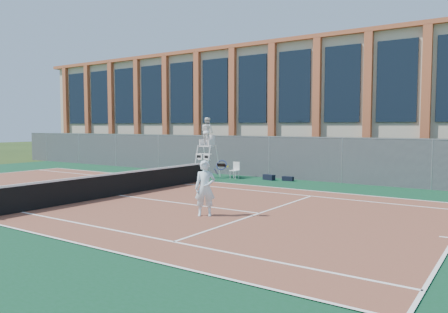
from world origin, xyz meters
The scene contains 12 objects.
ground centered at (0.00, 0.00, 0.00)m, with size 120.00×120.00×0.00m, color #233814.
apron centered at (0.00, 1.00, 0.01)m, with size 36.00×20.00×0.01m, color #0D3C1F.
tennis_court centered at (0.00, 0.00, 0.02)m, with size 23.77×10.97×0.02m, color brown.
tennis_net centered at (0.00, 0.00, 0.54)m, with size 0.10×11.30×1.10m.
fence centered at (0.00, 8.80, 1.10)m, with size 40.00×0.06×2.20m, color #595E60, non-canonical shape.
hedge centered at (0.00, 10.00, 1.10)m, with size 40.00×1.40×2.20m, color black.
building centered at (0.00, 17.95, 4.15)m, with size 45.00×10.60×8.22m.
umpire_chair centered at (-0.83, 7.04, 2.40)m, with size 0.92×1.41×3.29m.
plastic_chair centered at (0.70, 7.47, 0.53)m, with size 0.42×0.42×0.88m.
sports_bag_near centered at (2.49, 7.87, 0.15)m, with size 0.66×0.26×0.28m, color black.
sports_bag_far centered at (3.46, 8.10, 0.12)m, with size 0.57×0.25×0.23m, color black.
tennis_player centered at (5.21, -1.27, 0.89)m, with size 1.02×0.78×1.72m.
Camera 1 is at (13.13, -11.89, 2.78)m, focal length 35.00 mm.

